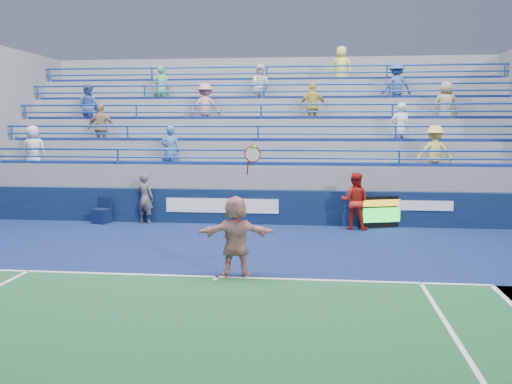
# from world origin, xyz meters

# --- Properties ---
(ground) EXTENTS (120.00, 120.00, 0.00)m
(ground) POSITION_xyz_m (0.00, 0.00, 0.00)
(ground) COLOR #333538
(sponsor_wall) EXTENTS (18.00, 0.32, 1.10)m
(sponsor_wall) POSITION_xyz_m (0.00, 6.50, 0.55)
(sponsor_wall) COLOR #091835
(sponsor_wall) RESTS_ON ground
(bleacher_stand) EXTENTS (18.00, 5.60, 6.13)m
(bleacher_stand) POSITION_xyz_m (0.00, 10.27, 1.54)
(bleacher_stand) COLOR slate
(bleacher_stand) RESTS_ON ground
(serve_speed_board) EXTENTS (1.39, 0.59, 0.98)m
(serve_speed_board) POSITION_xyz_m (3.93, 6.24, 0.49)
(serve_speed_board) COLOR black
(serve_speed_board) RESTS_ON ground
(judge_chair) EXTENTS (0.59, 0.60, 0.85)m
(judge_chair) POSITION_xyz_m (-4.85, 6.05, 0.27)
(judge_chair) COLOR #0B1638
(judge_chair) RESTS_ON ground
(tennis_player) EXTENTS (1.63, 0.71, 2.73)m
(tennis_player) POSITION_xyz_m (0.38, 0.14, 0.85)
(tennis_player) COLOR silver
(tennis_player) RESTS_ON ground
(line_judge) EXTENTS (0.67, 0.53, 1.62)m
(line_judge) POSITION_xyz_m (-3.47, 6.24, 0.81)
(line_judge) COLOR #151F3C
(line_judge) RESTS_ON ground
(ball_girl) EXTENTS (0.96, 0.82, 1.73)m
(ball_girl) POSITION_xyz_m (3.13, 5.88, 0.86)
(ball_girl) COLOR #A41E12
(ball_girl) RESTS_ON ground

